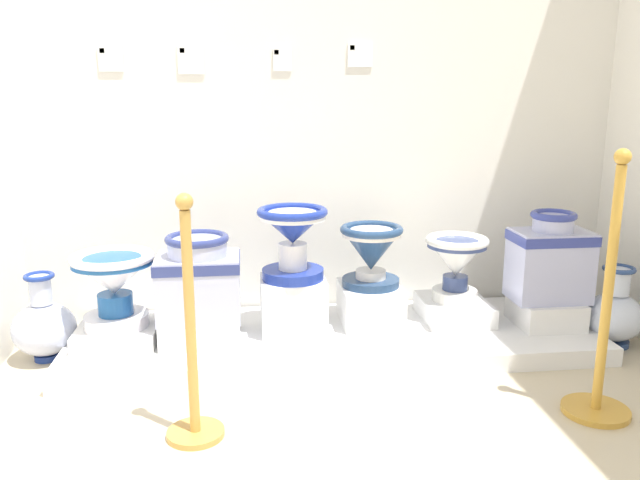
{
  "coord_description": "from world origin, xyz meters",
  "views": [
    {
      "loc": [
        1.19,
        -1.01,
        1.29
      ],
      "look_at": [
        1.56,
        2.04,
        0.57
      ],
      "focal_mm": 35.75,
      "sensor_mm": 36.0,
      "label": 1
    }
  ],
  "objects_px": {
    "plinth_block_broad_patterned": "(370,304)",
    "decorative_vase_corner": "(614,314)",
    "plinth_block_rightmost": "(118,334)",
    "info_placard_first": "(110,58)",
    "decorative_vase_companion": "(44,326)",
    "antique_toilet_slender_white": "(199,276)",
    "antique_toilet_squat_floral": "(550,257)",
    "info_placard_fourth": "(360,55)",
    "antique_toilet_broad_patterned": "(371,250)",
    "stanchion_post_near_right": "(603,342)",
    "plinth_block_tall_cobalt": "(293,304)",
    "info_placard_second": "(191,59)",
    "stanchion_post_near_left": "(192,360)",
    "plinth_block_slender_white": "(201,328)",
    "antique_toilet_tall_cobalt": "(293,233)",
    "plinth_block_squat_floral": "(546,312)",
    "antique_toilet_rightmost": "(114,279)",
    "antique_toilet_leftmost": "(456,259)",
    "plinth_block_leftmost": "(454,309)",
    "info_placard_third": "(282,59)"
  },
  "relations": [
    {
      "from": "plinth_block_broad_patterned",
      "to": "stanchion_post_near_left",
      "type": "bearing_deg",
      "value": -133.53
    },
    {
      "from": "plinth_block_broad_patterned",
      "to": "antique_toilet_squat_floral",
      "type": "xyz_separation_m",
      "value": [
        0.91,
        -0.14,
        0.26
      ]
    },
    {
      "from": "decorative_vase_companion",
      "to": "info_placard_third",
      "type": "bearing_deg",
      "value": 19.14
    },
    {
      "from": "decorative_vase_corner",
      "to": "antique_toilet_broad_patterned",
      "type": "bearing_deg",
      "value": 168.91
    },
    {
      "from": "plinth_block_slender_white",
      "to": "antique_toilet_squat_floral",
      "type": "height_order",
      "value": "antique_toilet_squat_floral"
    },
    {
      "from": "info_placard_first",
      "to": "stanchion_post_near_left",
      "type": "relative_size",
      "value": 0.14
    },
    {
      "from": "decorative_vase_corner",
      "to": "plinth_block_rightmost",
      "type": "bearing_deg",
      "value": 177.25
    },
    {
      "from": "info_placard_first",
      "to": "decorative_vase_corner",
      "type": "bearing_deg",
      "value": -12.73
    },
    {
      "from": "plinth_block_tall_cobalt",
      "to": "decorative_vase_corner",
      "type": "bearing_deg",
      "value": -5.94
    },
    {
      "from": "plinth_block_tall_cobalt",
      "to": "info_placard_second",
      "type": "height_order",
      "value": "info_placard_second"
    },
    {
      "from": "antique_toilet_slender_white",
      "to": "plinth_block_leftmost",
      "type": "distance_m",
      "value": 1.37
    },
    {
      "from": "antique_toilet_rightmost",
      "to": "antique_toilet_slender_white",
      "type": "distance_m",
      "value": 0.41
    },
    {
      "from": "decorative_vase_corner",
      "to": "stanchion_post_near_left",
      "type": "relative_size",
      "value": 0.45
    },
    {
      "from": "stanchion_post_near_left",
      "to": "plinth_block_squat_floral",
      "type": "bearing_deg",
      "value": 23.25
    },
    {
      "from": "plinth_block_rightmost",
      "to": "antique_toilet_tall_cobalt",
      "type": "xyz_separation_m",
      "value": [
        0.87,
        0.05,
        0.47
      ]
    },
    {
      "from": "info_placard_third",
      "to": "stanchion_post_near_left",
      "type": "height_order",
      "value": "info_placard_third"
    },
    {
      "from": "antique_toilet_slender_white",
      "to": "antique_toilet_broad_patterned",
      "type": "bearing_deg",
      "value": 9.41
    },
    {
      "from": "antique_toilet_broad_patterned",
      "to": "plinth_block_squat_floral",
      "type": "height_order",
      "value": "antique_toilet_broad_patterned"
    },
    {
      "from": "antique_toilet_broad_patterned",
      "to": "stanchion_post_near_right",
      "type": "bearing_deg",
      "value": -50.1
    },
    {
      "from": "plinth_block_tall_cobalt",
      "to": "decorative_vase_companion",
      "type": "distance_m",
      "value": 1.22
    },
    {
      "from": "antique_toilet_tall_cobalt",
      "to": "antique_toilet_squat_floral",
      "type": "xyz_separation_m",
      "value": [
        1.32,
        -0.07,
        -0.15
      ]
    },
    {
      "from": "plinth_block_rightmost",
      "to": "antique_toilet_broad_patterned",
      "type": "bearing_deg",
      "value": 5.4
    },
    {
      "from": "antique_toilet_slender_white",
      "to": "plinth_block_broad_patterned",
      "type": "relative_size",
      "value": 1.18
    },
    {
      "from": "plinth_block_rightmost",
      "to": "stanchion_post_near_right",
      "type": "relative_size",
      "value": 0.35
    },
    {
      "from": "decorative_vase_corner",
      "to": "plinth_block_slender_white",
      "type": "bearing_deg",
      "value": 177.38
    },
    {
      "from": "antique_toilet_broad_patterned",
      "to": "antique_toilet_leftmost",
      "type": "bearing_deg",
      "value": -0.4
    },
    {
      "from": "antique_toilet_tall_cobalt",
      "to": "antique_toilet_broad_patterned",
      "type": "relative_size",
      "value": 1.11
    },
    {
      "from": "decorative_vase_corner",
      "to": "plinth_block_squat_floral",
      "type": "bearing_deg",
      "value": 162.88
    },
    {
      "from": "antique_toilet_broad_patterned",
      "to": "info_placard_first",
      "type": "bearing_deg",
      "value": 165.75
    },
    {
      "from": "plinth_block_broad_patterned",
      "to": "info_placard_third",
      "type": "height_order",
      "value": "info_placard_third"
    },
    {
      "from": "info_placard_first",
      "to": "stanchion_post_near_right",
      "type": "relative_size",
      "value": 0.12
    },
    {
      "from": "antique_toilet_squat_floral",
      "to": "info_placard_second",
      "type": "bearing_deg",
      "value": 165.34
    },
    {
      "from": "antique_toilet_squat_floral",
      "to": "info_placard_fourth",
      "type": "bearing_deg",
      "value": 152.81
    },
    {
      "from": "decorative_vase_companion",
      "to": "antique_toilet_squat_floral",
      "type": "bearing_deg",
      "value": -1.27
    },
    {
      "from": "plinth_block_broad_patterned",
      "to": "decorative_vase_corner",
      "type": "bearing_deg",
      "value": -11.09
    },
    {
      "from": "plinth_block_rightmost",
      "to": "decorative_vase_corner",
      "type": "height_order",
      "value": "decorative_vase_corner"
    },
    {
      "from": "plinth_block_leftmost",
      "to": "info_placard_fourth",
      "type": "relative_size",
      "value": 2.93
    },
    {
      "from": "plinth_block_leftmost",
      "to": "stanchion_post_near_left",
      "type": "height_order",
      "value": "stanchion_post_near_left"
    },
    {
      "from": "antique_toilet_rightmost",
      "to": "info_placard_first",
      "type": "distance_m",
      "value": 1.14
    },
    {
      "from": "antique_toilet_slender_white",
      "to": "decorative_vase_corner",
      "type": "height_order",
      "value": "antique_toilet_slender_white"
    },
    {
      "from": "info_placard_first",
      "to": "plinth_block_slender_white",
      "type": "bearing_deg",
      "value": -47.9
    },
    {
      "from": "decorative_vase_companion",
      "to": "stanchion_post_near_left",
      "type": "relative_size",
      "value": 0.46
    },
    {
      "from": "decorative_vase_corner",
      "to": "antique_toilet_tall_cobalt",
      "type": "bearing_deg",
      "value": 174.06
    },
    {
      "from": "antique_toilet_tall_cobalt",
      "to": "info_placard_third",
      "type": "xyz_separation_m",
      "value": [
        -0.02,
        0.4,
        0.85
      ]
    },
    {
      "from": "stanchion_post_near_right",
      "to": "info_placard_fourth",
      "type": "bearing_deg",
      "value": 121.95
    },
    {
      "from": "plinth_block_squat_floral",
      "to": "info_placard_fourth",
      "type": "xyz_separation_m",
      "value": [
        -0.92,
        0.47,
        1.32
      ]
    },
    {
      "from": "antique_toilet_slender_white",
      "to": "decorative_vase_companion",
      "type": "height_order",
      "value": "antique_toilet_slender_white"
    },
    {
      "from": "plinth_block_rightmost",
      "to": "info_placard_fourth",
      "type": "xyz_separation_m",
      "value": [
        1.27,
        0.45,
        1.35
      ]
    },
    {
      "from": "antique_toilet_squat_floral",
      "to": "decorative_vase_companion",
      "type": "xyz_separation_m",
      "value": [
        -2.54,
        0.06,
        -0.28
      ]
    },
    {
      "from": "decorative_vase_companion",
      "to": "decorative_vase_corner",
      "type": "bearing_deg",
      "value": -3.11
    }
  ]
}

